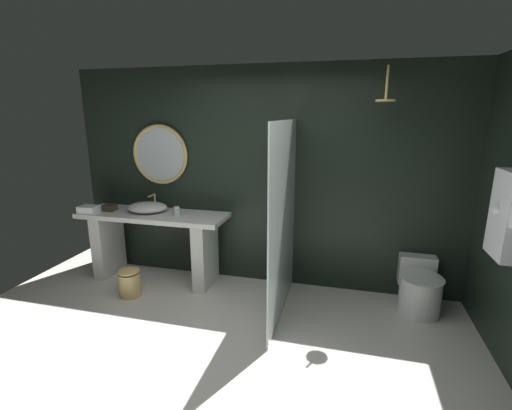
% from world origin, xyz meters
% --- Properties ---
extents(ground_plane, '(5.76, 5.76, 0.00)m').
position_xyz_m(ground_plane, '(0.00, 0.00, 0.00)').
color(ground_plane, silver).
extents(back_wall_panel, '(4.80, 0.10, 2.60)m').
position_xyz_m(back_wall_panel, '(0.00, 1.90, 1.30)').
color(back_wall_panel, black).
rests_on(back_wall_panel, ground_plane).
extents(vanity_counter, '(1.84, 0.58, 0.87)m').
position_xyz_m(vanity_counter, '(-1.32, 1.54, 0.55)').
color(vanity_counter, silver).
rests_on(vanity_counter, ground_plane).
extents(vessel_sink, '(0.50, 0.41, 0.19)m').
position_xyz_m(vessel_sink, '(-1.40, 1.57, 0.93)').
color(vessel_sink, white).
rests_on(vessel_sink, vanity_counter).
extents(tumbler_cup, '(0.07, 0.07, 0.11)m').
position_xyz_m(tumbler_cup, '(-0.98, 1.52, 0.93)').
color(tumbler_cup, silver).
rests_on(tumbler_cup, vanity_counter).
extents(tissue_box, '(0.14, 0.14, 0.08)m').
position_xyz_m(tissue_box, '(-1.89, 1.51, 0.91)').
color(tissue_box, '#3D3323').
rests_on(tissue_box, vanity_counter).
extents(round_wall_mirror, '(0.75, 0.04, 0.75)m').
position_xyz_m(round_wall_mirror, '(-1.32, 1.81, 1.56)').
color(round_wall_mirror, tan).
extents(shower_glass_panel, '(0.02, 1.39, 2.00)m').
position_xyz_m(shower_glass_panel, '(0.38, 1.16, 1.00)').
color(shower_glass_panel, silver).
rests_on(shower_glass_panel, ground_plane).
extents(rain_shower_head, '(0.19, 0.19, 0.33)m').
position_xyz_m(rain_shower_head, '(1.29, 1.51, 2.21)').
color(rain_shower_head, tan).
extents(hanging_bathrobe, '(0.20, 0.52, 0.77)m').
position_xyz_m(hanging_bathrobe, '(2.21, 0.86, 1.30)').
color(hanging_bathrobe, tan).
extents(toilet, '(0.44, 0.63, 0.54)m').
position_xyz_m(toilet, '(1.79, 1.55, 0.25)').
color(toilet, white).
rests_on(toilet, ground_plane).
extents(waste_bin, '(0.25, 0.25, 0.34)m').
position_xyz_m(waste_bin, '(-1.39, 1.06, 0.17)').
color(waste_bin, tan).
rests_on(waste_bin, ground_plane).
extents(folded_hand_towel, '(0.23, 0.18, 0.09)m').
position_xyz_m(folded_hand_towel, '(-2.08, 1.35, 0.92)').
color(folded_hand_towel, white).
rests_on(folded_hand_towel, vanity_counter).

